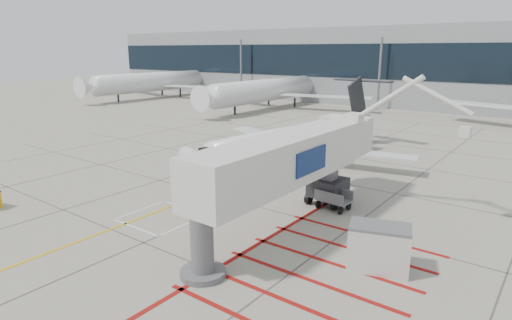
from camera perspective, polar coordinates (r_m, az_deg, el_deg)
The scene contains 10 objects.
ground_plane at distance 26.41m, azimuth -7.92°, elevation -7.88°, with size 260.00×260.00×0.00m, color #9D9687.
regional_jet at distance 36.89m, azimuth 2.87°, elevation 4.39°, with size 21.35×26.92×7.05m, color white, non-canonical shape.
jet_bridge at distance 23.40m, azimuth 3.26°, elevation -1.32°, with size 8.58×18.12×7.25m, color silver, non-canonical shape.
pushback_tug at distance 27.91m, azimuth -7.62°, elevation -5.08°, with size 2.40×1.50×1.40m, color maroon, non-canonical shape.
baggage_cart at distance 28.06m, azimuth 10.30°, elevation -5.16°, with size 2.12×1.34×1.34m, color #5C5C61, non-canonical shape.
ground_power_unit at distance 21.05m, azimuth 16.06°, elevation -11.14°, with size 2.75×1.60×2.18m, color beige, non-canonical shape.
cone_nose at distance 30.77m, azimuth -5.76°, elevation -3.98°, with size 0.40×0.40×0.55m, color #FE560D.
cone_side at distance 31.83m, azimuth 4.96°, elevation -3.44°, with size 0.31×0.31×0.43m, color #F0400C.
bg_aircraft_a at distance 96.31m, azimuth -12.30°, elevation 11.76°, with size 35.51×39.46×11.84m, color silver, non-canonical shape.
bg_aircraft_b at distance 76.59m, azimuth 2.66°, elevation 11.27°, with size 34.11×37.90×11.37m, color silver, non-canonical shape.
Camera 1 is at (17.41, -17.15, 10.00)m, focal length 30.00 mm.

